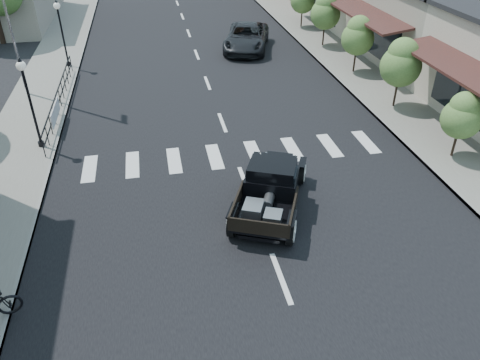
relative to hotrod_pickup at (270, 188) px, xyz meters
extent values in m
plane|color=black|center=(-0.50, -0.26, -0.81)|extent=(120.00, 120.00, 0.00)
cube|color=black|center=(-0.50, 14.74, -0.80)|extent=(14.00, 80.00, 0.02)
cube|color=gray|center=(-9.00, 14.74, -0.73)|extent=(3.00, 80.00, 0.15)
cube|color=gray|center=(8.00, 14.74, -0.73)|extent=(3.00, 80.00, 0.15)
cube|color=#A49B89|center=(14.50, 12.74, 1.44)|extent=(10.00, 9.00, 4.50)
imported|color=black|center=(2.80, 17.24, -0.04)|extent=(4.11, 6.06, 1.54)
camera|label=1|loc=(-3.41, -12.23, 8.41)|focal=35.00mm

